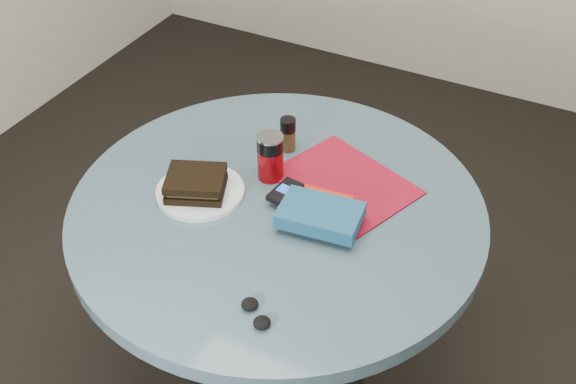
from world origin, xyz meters
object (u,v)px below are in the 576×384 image
at_px(magazine, 345,183).
at_px(mp3_player, 285,192).
at_px(plate, 200,192).
at_px(headphones, 256,313).
at_px(pepper_grinder, 288,134).
at_px(novel, 320,215).
at_px(sandwich, 196,183).
at_px(soda_can, 270,157).
at_px(table, 277,253).
at_px(red_book, 316,204).

distance_m(magazine, mp3_player, 0.16).
xyz_separation_m(plate, headphones, (0.31, -0.28, 0.00)).
distance_m(pepper_grinder, novel, 0.31).
bearing_deg(novel, headphones, -96.88).
relative_size(sandwich, magazine, 0.54).
height_order(soda_can, headphones, soda_can).
bearing_deg(sandwich, table, 17.50).
height_order(sandwich, soda_can, soda_can).
bearing_deg(headphones, plate, 138.08).
distance_m(table, red_book, 0.20).
distance_m(plate, magazine, 0.36).
xyz_separation_m(magazine, red_book, (-0.02, -0.11, 0.01)).
distance_m(plate, red_book, 0.28).
xyz_separation_m(plate, soda_can, (0.12, 0.14, 0.06)).
bearing_deg(magazine, mp3_player, -108.51).
bearing_deg(magazine, table, -106.52).
relative_size(soda_can, pepper_grinder, 1.32).
xyz_separation_m(soda_can, magazine, (0.18, 0.06, -0.06)).
bearing_deg(magazine, pepper_grinder, -177.61).
bearing_deg(red_book, novel, -62.62).
bearing_deg(novel, soda_can, 142.39).
xyz_separation_m(table, pepper_grinder, (-0.08, 0.21, 0.21)).
height_order(mp3_player, headphones, mp3_player).
height_order(sandwich, pepper_grinder, pepper_grinder).
bearing_deg(soda_can, magazine, 18.30).
height_order(novel, mp3_player, novel).
xyz_separation_m(sandwich, red_book, (0.28, 0.09, -0.03)).
bearing_deg(table, pepper_grinder, 110.36).
bearing_deg(sandwich, soda_can, 49.85).
relative_size(table, sandwich, 5.80).
xyz_separation_m(soda_can, mp3_player, (0.07, -0.07, -0.04)).
relative_size(magazine, novel, 1.73).
distance_m(sandwich, headphones, 0.41).
bearing_deg(magazine, soda_can, -140.60).
xyz_separation_m(magazine, novel, (0.01, -0.17, 0.03)).
bearing_deg(mp3_player, table, -114.89).
relative_size(table, pepper_grinder, 10.66).
bearing_deg(pepper_grinder, headphones, -69.33).
relative_size(plate, magazine, 0.67).
height_order(table, mp3_player, mp3_player).
relative_size(sandwich, headphones, 1.80).
xyz_separation_m(plate, sandwich, (-0.00, -0.01, 0.03)).
bearing_deg(plate, magazine, 33.42).
relative_size(sandwich, red_book, 1.11).
height_order(pepper_grinder, magazine, pepper_grinder).
relative_size(plate, pepper_grinder, 2.29).
bearing_deg(headphones, soda_can, 114.46).
xyz_separation_m(pepper_grinder, red_book, (0.17, -0.18, -0.04)).
bearing_deg(soda_can, table, -53.91).
xyz_separation_m(pepper_grinder, mp3_player, (0.09, -0.19, -0.02)).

